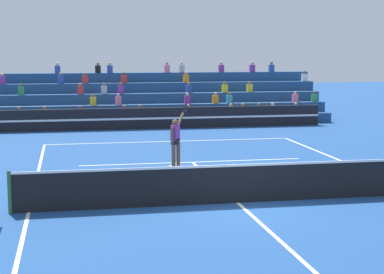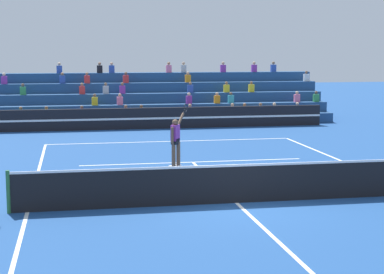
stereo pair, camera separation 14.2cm
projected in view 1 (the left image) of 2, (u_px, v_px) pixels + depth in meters
name	position (u px, v px, depth m)	size (l,w,h in m)	color
ground_plane	(238.00, 203.00, 17.34)	(120.00, 120.00, 0.00)	navy
court_lines	(238.00, 203.00, 17.34)	(11.10, 23.90, 0.01)	white
tennis_net	(238.00, 183.00, 17.27)	(12.00, 0.10, 1.10)	#2D6B38
sponsor_banner_wall	(155.00, 118.00, 33.52)	(18.00, 0.26, 1.10)	black
bleacher_stand	(146.00, 103.00, 37.16)	(20.34, 4.75, 3.38)	navy
tennis_player	(176.00, 140.00, 22.37)	(0.88, 1.16, 2.25)	brown
tennis_ball	(220.00, 182.00, 19.91)	(0.07, 0.07, 0.07)	#C6DB33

